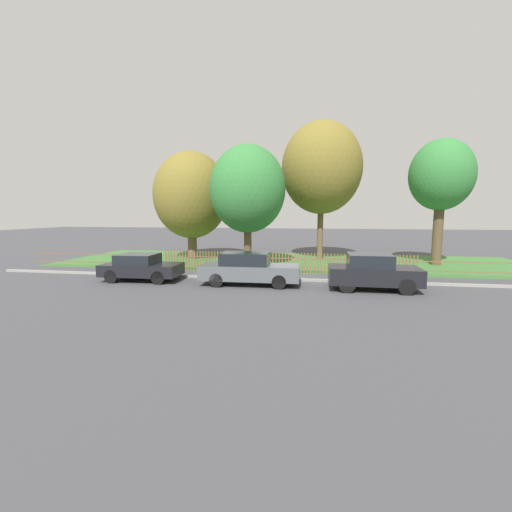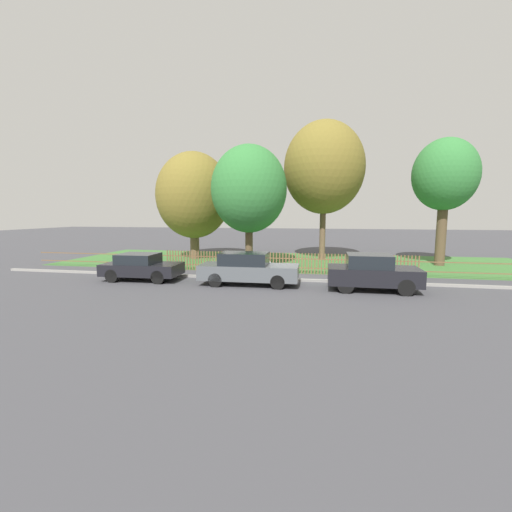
% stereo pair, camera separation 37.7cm
% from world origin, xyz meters
% --- Properties ---
extents(ground_plane, '(120.00, 120.00, 0.00)m').
position_xyz_m(ground_plane, '(0.00, 0.00, 0.00)').
color(ground_plane, '#424247').
extents(kerb_stone, '(31.10, 0.20, 0.12)m').
position_xyz_m(kerb_stone, '(0.00, 0.10, 0.06)').
color(kerb_stone, gray).
rests_on(kerb_stone, ground).
extents(grass_strip, '(31.10, 9.61, 0.01)m').
position_xyz_m(grass_strip, '(0.00, 7.02, 0.01)').
color(grass_strip, '#3D7033').
rests_on(grass_strip, ground).
extents(park_fence, '(31.10, 0.05, 1.14)m').
position_xyz_m(park_fence, '(-0.00, 2.23, 0.57)').
color(park_fence, brown).
rests_on(park_fence, ground).
extents(parked_car_silver_hatchback, '(3.81, 1.91, 1.31)m').
position_xyz_m(parked_car_silver_hatchback, '(-6.71, -1.09, 0.68)').
color(parked_car_silver_hatchback, black).
rests_on(parked_car_silver_hatchback, ground).
extents(parked_car_black_saloon, '(4.55, 1.75, 1.49)m').
position_xyz_m(parked_car_black_saloon, '(-1.32, -1.20, 0.75)').
color(parked_car_black_saloon, '#51565B').
rests_on(parked_car_black_saloon, ground).
extents(parked_car_navy_estate, '(3.77, 1.82, 1.55)m').
position_xyz_m(parked_car_navy_estate, '(4.13, -1.30, 0.79)').
color(parked_car_navy_estate, black).
rests_on(parked_car_navy_estate, ground).
extents(covered_motorcycle, '(1.90, 0.76, 1.04)m').
position_xyz_m(covered_motorcycle, '(-1.34, 1.00, 0.64)').
color(covered_motorcycle, black).
rests_on(covered_motorcycle, ground).
extents(tree_nearest_kerb, '(5.34, 5.34, 7.65)m').
position_xyz_m(tree_nearest_kerb, '(-7.12, 7.22, 4.55)').
color(tree_nearest_kerb, brown).
rests_on(tree_nearest_kerb, ground).
extents(tree_behind_motorcycle, '(4.61, 4.61, 7.40)m').
position_xyz_m(tree_behind_motorcycle, '(-2.43, 4.28, 4.73)').
color(tree_behind_motorcycle, brown).
rests_on(tree_behind_motorcycle, ground).
extents(tree_mid_park, '(5.53, 5.53, 9.61)m').
position_xyz_m(tree_mid_park, '(2.03, 8.30, 6.41)').
color(tree_mid_park, brown).
rests_on(tree_mid_park, ground).
extents(tree_far_left, '(3.83, 3.83, 7.88)m').
position_xyz_m(tree_far_left, '(9.36, 6.96, 5.59)').
color(tree_far_left, brown).
rests_on(tree_far_left, ground).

